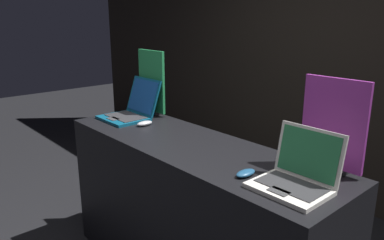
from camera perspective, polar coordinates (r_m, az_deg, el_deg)
wall_back at (r=3.57m, az=22.15°, el=9.54°), size 8.00×0.05×2.80m
display_counter at (r=2.45m, az=-0.05°, el=-14.40°), size 1.95×0.59×0.97m
laptop_front at (r=2.83m, az=-9.24°, el=1.60°), size 0.34×0.38×0.29m
mouse_front at (r=2.63m, az=-7.23°, el=-0.51°), size 0.06×0.12×0.03m
promo_stand_front at (r=2.90m, az=-6.18°, el=5.49°), size 0.31×0.07×0.49m
laptop_back at (r=1.74m, az=15.67°, el=-8.03°), size 0.33×0.29×0.26m
mouse_back at (r=1.83m, az=8.17°, el=-8.02°), size 0.06×0.12×0.03m
promo_stand_back at (r=1.93m, az=20.69°, el=-1.11°), size 0.33×0.07×0.46m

